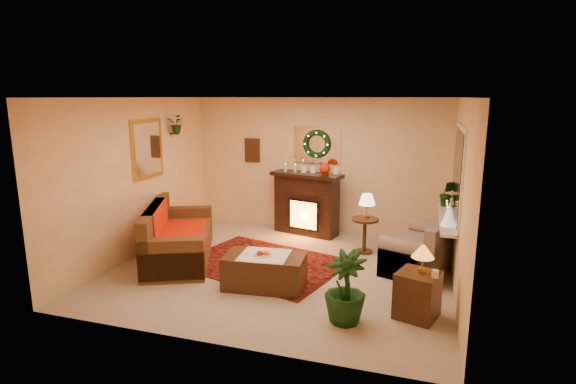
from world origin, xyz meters
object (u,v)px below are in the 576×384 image
(sofa, at_px, (180,233))
(end_table_square, at_px, (417,296))
(side_table_round, at_px, (365,234))
(coffee_table, at_px, (265,273))
(fireplace, at_px, (307,206))
(loveseat, at_px, (422,242))

(sofa, height_order, end_table_square, sofa)
(side_table_round, distance_m, coffee_table, 2.17)
(fireplace, xyz_separation_m, coffee_table, (0.11, -2.62, -0.34))
(sofa, bearing_deg, loveseat, -12.61)
(loveseat, distance_m, side_table_round, 1.06)
(end_table_square, height_order, coffee_table, end_table_square)
(sofa, xyz_separation_m, loveseat, (3.79, 0.75, -0.01))
(coffee_table, bearing_deg, side_table_round, 53.56)
(fireplace, height_order, end_table_square, fireplace)
(loveseat, height_order, side_table_round, loveseat)
(fireplace, relative_size, coffee_table, 1.11)
(fireplace, bearing_deg, loveseat, -15.53)
(end_table_square, bearing_deg, fireplace, 126.87)
(coffee_table, bearing_deg, sofa, 154.01)
(loveseat, xyz_separation_m, end_table_square, (-0.02, -1.66, -0.15))
(end_table_square, bearing_deg, loveseat, 89.36)
(end_table_square, bearing_deg, side_table_round, 113.69)
(sofa, bearing_deg, end_table_square, -37.35)
(side_table_round, xyz_separation_m, coffee_table, (-1.12, -1.86, -0.12))
(loveseat, bearing_deg, fireplace, 169.70)
(end_table_square, bearing_deg, sofa, 166.43)
(loveseat, bearing_deg, coffee_table, -127.05)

